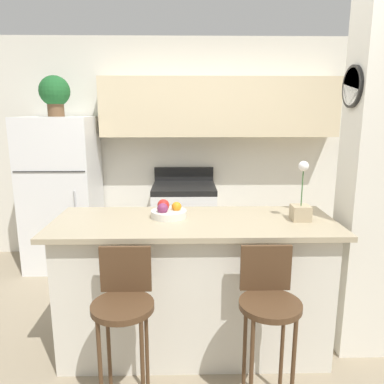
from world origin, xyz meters
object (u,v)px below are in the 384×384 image
bar_stool_left (124,307)px  bar_stool_right (269,306)px  refrigerator (62,193)px  potted_plant_on_fridge (55,93)px  fruit_bowl (168,212)px  orchid_vase (301,205)px  stove_range (184,223)px

bar_stool_left → bar_stool_right: 0.83m
refrigerator → potted_plant_on_fridge: size_ratio=3.94×
bar_stool_left → fruit_bowl: fruit_bowl is taller
orchid_vase → fruit_bowl: orchid_vase is taller
refrigerator → bar_stool_right: bearing=-49.4°
bar_stool_right → fruit_bowl: 0.96m
orchid_vase → fruit_bowl: (-0.93, 0.09, -0.07)m
stove_range → bar_stool_left: (-0.34, -2.18, 0.19)m
orchid_vase → potted_plant_on_fridge: bearing=143.8°
bar_stool_left → potted_plant_on_fridge: (-1.01, 2.14, 1.26)m
refrigerator → potted_plant_on_fridge: 1.08m
refrigerator → fruit_bowl: (1.24, -1.49, 0.20)m
potted_plant_on_fridge → fruit_bowl: 2.13m
potted_plant_on_fridge → orchid_vase: 2.81m
bar_stool_left → potted_plant_on_fridge: size_ratio=2.30×
stove_range → potted_plant_on_fridge: size_ratio=2.53×
bar_stool_right → orchid_vase: (0.33, 0.55, 0.45)m
potted_plant_on_fridge → orchid_vase: size_ratio=1.02×
refrigerator → fruit_bowl: refrigerator is taller
bar_stool_left → refrigerator: bearing=115.3°
bar_stool_right → orchid_vase: size_ratio=2.34×
refrigerator → bar_stool_left: 2.38m
bar_stool_right → orchid_vase: 0.79m
bar_stool_left → bar_stool_right: same height
bar_stool_right → fruit_bowl: fruit_bowl is taller
stove_range → fruit_bowl: bearing=-94.2°
bar_stool_right → orchid_vase: bearing=59.3°
stove_range → bar_stool_left: stove_range is taller
bar_stool_left → fruit_bowl: (0.23, 0.65, 0.38)m
stove_range → orchid_vase: orchid_vase is taller
refrigerator → potted_plant_on_fridge: bearing=117.9°
fruit_bowl → stove_range: bearing=85.8°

